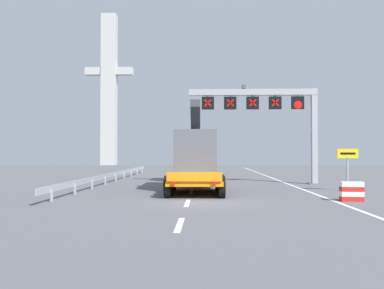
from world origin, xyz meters
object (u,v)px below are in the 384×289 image
(exit_sign_yellow, at_px, (348,160))
(crash_barrier_striped, at_px, (352,191))
(bridge_pylon_distant, at_px, (109,87))
(overhead_lane_gantry, at_px, (271,109))
(heavy_haul_truck_orange, at_px, (196,157))

(exit_sign_yellow, distance_m, crash_barrier_striped, 5.32)
(bridge_pylon_distant, bearing_deg, crash_barrier_striped, -66.29)
(overhead_lane_gantry, xyz_separation_m, crash_barrier_striped, (2.07, -10.27, -4.99))
(heavy_haul_truck_orange, bearing_deg, overhead_lane_gantry, 18.54)
(exit_sign_yellow, xyz_separation_m, bridge_pylon_distant, (-26.53, 52.01, 12.85))
(heavy_haul_truck_orange, distance_m, bridge_pylon_distant, 53.07)
(bridge_pylon_distant, bearing_deg, exit_sign_yellow, -62.97)
(overhead_lane_gantry, xyz_separation_m, exit_sign_yellow, (3.60, -5.37, -3.60))
(overhead_lane_gantry, height_order, heavy_haul_truck_orange, overhead_lane_gantry)
(overhead_lane_gantry, distance_m, bridge_pylon_distant, 52.79)
(bridge_pylon_distant, bearing_deg, heavy_haul_truck_orange, -70.03)
(heavy_haul_truck_orange, height_order, bridge_pylon_distant, bridge_pylon_distant)
(heavy_haul_truck_orange, bearing_deg, exit_sign_yellow, -21.85)
(overhead_lane_gantry, height_order, exit_sign_yellow, overhead_lane_gantry)
(overhead_lane_gantry, bearing_deg, crash_barrier_striped, -78.62)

